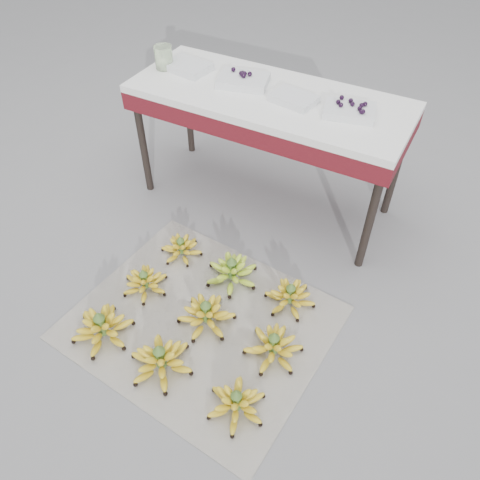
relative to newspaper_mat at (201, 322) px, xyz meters
The scene contains 17 objects.
ground 0.05m from the newspaper_mat, 135.34° to the left, with size 60.00×60.00×0.00m, color slate.
newspaper_mat is the anchor object (origin of this frame).
bunch_front_left 0.50m from the newspaper_mat, 142.41° to the right, with size 0.40×0.40×0.19m.
bunch_front_center 0.32m from the newspaper_mat, 94.85° to the right, with size 0.37×0.37×0.19m.
bunch_front_right 0.51m from the newspaper_mat, 40.21° to the right, with size 0.35×0.35×0.16m.
bunch_mid_left 0.39m from the newspaper_mat, behind, with size 0.30×0.30×0.15m.
bunch_mid_center 0.07m from the newspaper_mat, 31.69° to the left, with size 0.37×0.37×0.18m.
bunch_mid_right 0.41m from the newspaper_mat, ahead, with size 0.36×0.36×0.17m.
bunch_back_left 0.51m from the newspaper_mat, 134.80° to the left, with size 0.28×0.28×0.15m.
bunch_back_center 0.34m from the newspaper_mat, 90.31° to the left, with size 0.33×0.33×0.18m.
bunch_back_right 0.48m from the newspaper_mat, 43.11° to the left, with size 0.27×0.27×0.16m.
vendor_table 1.25m from the newspaper_mat, 98.35° to the left, with size 1.59×0.63×0.76m.
tray_far_left 1.51m from the newspaper_mat, 123.27° to the left, with size 0.29×0.22×0.04m.
tray_left 1.37m from the newspaper_mat, 107.10° to the left, with size 0.32×0.26×0.07m.
tray_right 1.29m from the newspaper_mat, 89.80° to the left, with size 0.26×0.20×0.04m.
tray_far_right 1.34m from the newspaper_mat, 73.37° to the left, with size 0.30×0.24×0.07m.
glass_jar 1.57m from the newspaper_mat, 129.24° to the left, with size 0.11×0.11×0.13m, color #DBF5C3.
Camera 1 is at (0.89, -1.19, 2.01)m, focal length 35.00 mm.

